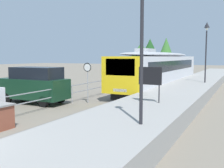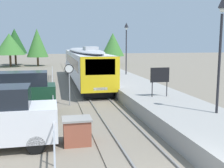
% 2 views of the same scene
% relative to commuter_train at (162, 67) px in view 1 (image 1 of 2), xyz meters
% --- Properties ---
extents(ground_plane, '(160.00, 160.00, 0.00)m').
position_rel_commuter_train_xyz_m(ground_plane, '(-3.00, -0.85, -2.15)').
color(ground_plane, slate).
extents(track_rails, '(3.20, 60.00, 0.14)m').
position_rel_commuter_train_xyz_m(track_rails, '(0.00, -0.85, -2.11)').
color(track_rails, slate).
rests_on(track_rails, ground).
extents(commuter_train, '(2.82, 20.23, 3.74)m').
position_rel_commuter_train_xyz_m(commuter_train, '(0.00, 0.00, 0.00)').
color(commuter_train, silver).
rests_on(commuter_train, track_rails).
extents(station_platform, '(3.90, 60.00, 0.90)m').
position_rel_commuter_train_xyz_m(station_platform, '(3.25, -0.85, -1.70)').
color(station_platform, '#999691').
rests_on(station_platform, ground).
extents(platform_lamp_near_end, '(0.34, 0.34, 5.35)m').
position_rel_commuter_train_xyz_m(platform_lamp_near_end, '(4.28, -17.57, 2.47)').
color(platform_lamp_near_end, '#232328').
rests_on(platform_lamp_near_end, station_platform).
extents(platform_lamp_mid_platform, '(0.34, 0.34, 5.35)m').
position_rel_commuter_train_xyz_m(platform_lamp_mid_platform, '(4.28, -1.01, 2.47)').
color(platform_lamp_mid_platform, '#232328').
rests_on(platform_lamp_mid_platform, station_platform).
extents(platform_notice_board, '(1.20, 0.08, 1.80)m').
position_rel_commuter_train_xyz_m(platform_notice_board, '(3.15, -13.18, 0.04)').
color(platform_notice_board, '#232328').
rests_on(platform_notice_board, station_platform).
extents(speed_limit_sign, '(0.61, 0.10, 2.81)m').
position_rel_commuter_train_xyz_m(speed_limit_sign, '(-2.20, -10.54, -0.02)').
color(speed_limit_sign, '#9EA0A5').
rests_on(speed_limit_sign, ground).
extents(carpark_fence, '(0.06, 36.06, 1.25)m').
position_rel_commuter_train_xyz_m(carpark_fence, '(-3.30, -10.85, -1.24)').
color(carpark_fence, '#9EA0A5').
rests_on(carpark_fence, ground).
extents(parked_van_dark_green, '(4.93, 2.02, 2.51)m').
position_rel_commuter_train_xyz_m(parked_van_dark_green, '(-5.52, -12.15, -0.85)').
color(parked_van_dark_green, '#143823').
rests_on(parked_van_dark_green, ground).
extents(tree_behind_carpark, '(3.84, 3.84, 6.71)m').
position_rel_commuter_train_xyz_m(tree_behind_carpark, '(-5.82, 23.19, 2.02)').
color(tree_behind_carpark, brown).
rests_on(tree_behind_carpark, ground).
extents(tree_distant_left, '(4.41, 4.41, 6.85)m').
position_rel_commuter_train_xyz_m(tree_distant_left, '(-10.07, 26.53, 2.36)').
color(tree_distant_left, brown).
rests_on(tree_distant_left, ground).
extents(tree_distant_centre, '(5.24, 5.24, 5.80)m').
position_rel_commuter_train_xyz_m(tree_distant_centre, '(-10.44, 22.25, 1.80)').
color(tree_distant_centre, brown).
rests_on(tree_distant_centre, ground).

